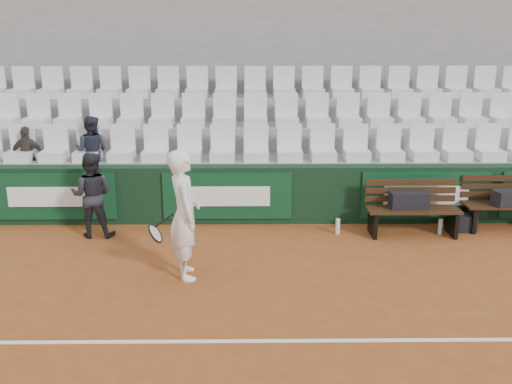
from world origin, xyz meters
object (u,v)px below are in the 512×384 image
bench_right (508,217)px  tennis_player (184,215)px  bench_left (412,222)px  water_bottle_far (440,227)px  spectator_c (90,126)px  spectator_b (25,131)px  sports_bag_left (409,200)px  sports_bag_right (509,197)px  ball_kid (92,195)px  water_bottle_near (338,226)px  sports_bag_ground (461,223)px

bench_right → tennis_player: 5.57m
bench_left → water_bottle_far: bearing=2.0°
bench_right → spectator_c: size_ratio=1.20×
tennis_player → spectator_b: bearing=138.0°
sports_bag_left → spectator_c: spectator_c is taller
tennis_player → spectator_b: (-3.09, 2.78, 0.64)m
sports_bag_right → ball_kid: size_ratio=0.39×
water_bottle_near → spectator_b: (-5.41, 1.15, 1.40)m
water_bottle_far → tennis_player: 4.39m
bench_left → sports_bag_right: size_ratio=2.77×
bench_right → tennis_player: size_ratio=0.85×
sports_bag_right → ball_kid: (-6.84, -0.19, 0.12)m
sports_bag_ground → ball_kid: (-6.08, -0.17, 0.56)m
spectator_b → bench_right: bearing=175.1°
tennis_player → water_bottle_near: bearing=35.0°
water_bottle_far → bench_right: bearing=10.7°
bench_left → ball_kid: bearing=179.9°
bench_right → ball_kid: 6.91m
sports_bag_right → bench_right: bearing=43.7°
tennis_player → spectator_b: 4.21m
bench_right → ball_kid: (-6.89, -0.24, 0.47)m
sports_bag_right → sports_bag_ground: bearing=-178.8°
water_bottle_near → spectator_b: bearing=168.0°
bench_left → spectator_c: (-5.48, 1.19, 1.40)m
spectator_c → bench_left: bearing=176.1°
sports_bag_left → tennis_player: bearing=-154.8°
bench_right → sports_bag_right: bearing=-136.3°
bench_left → tennis_player: tennis_player is taller
bench_left → water_bottle_near: (-1.21, 0.04, -0.09)m
ball_kid → spectator_b: size_ratio=1.32×
sports_bag_ground → tennis_player: size_ratio=0.26×
sports_bag_right → spectator_c: size_ratio=0.43×
water_bottle_near → spectator_c: size_ratio=0.21×
bench_right → water_bottle_far: bearing=-169.3°
sports_bag_left → bench_left: bearing=-34.4°
sports_bag_left → sports_bag_right: (1.70, 0.15, -0.01)m
sports_bag_left → spectator_b: spectator_b is taller
sports_bag_right → spectator_c: bearing=172.0°
bench_right → water_bottle_near: bearing=-176.0°
water_bottle_far → spectator_b: size_ratio=0.24×
bench_left → water_bottle_far: 0.48m
ball_kid → spectator_b: 2.03m
bench_left → spectator_b: 6.86m
water_bottle_near → sports_bag_right: bearing=3.1°
bench_left → ball_kid: 5.23m
water_bottle_far → ball_kid: bearing=-179.9°
sports_bag_right → water_bottle_near: size_ratio=2.06×
tennis_player → spectator_c: bearing=124.9°
tennis_player → spectator_c: (-1.94, 2.78, 0.74)m
spectator_c → water_bottle_far: bearing=177.2°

